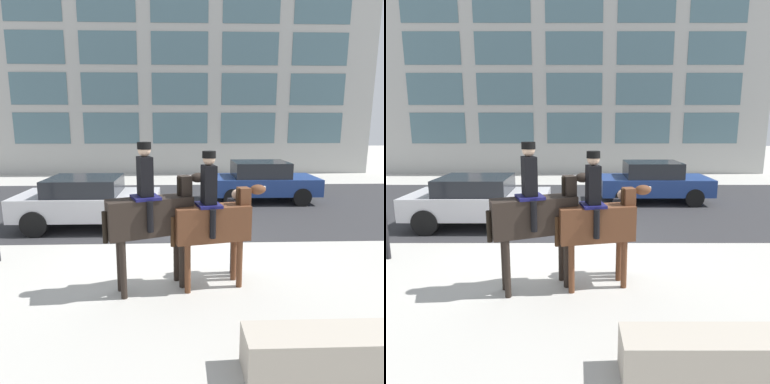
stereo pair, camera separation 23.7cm
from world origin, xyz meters
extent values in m
plane|color=#B2AFA8|center=(0.00, 0.00, 0.00)|extent=(80.00, 80.00, 0.00)
cube|color=#2D2D30|center=(0.00, 4.75, 0.00)|extent=(23.01, 8.50, 0.01)
cube|color=slate|center=(-8.10, 12.83, 2.74)|extent=(3.24, 0.02, 1.79)
cube|color=slate|center=(-4.05, 12.83, 2.74)|extent=(3.24, 0.02, 1.79)
cube|color=slate|center=(0.00, 12.83, 2.74)|extent=(3.24, 0.02, 1.79)
cube|color=slate|center=(4.05, 12.83, 2.74)|extent=(3.24, 0.02, 1.79)
cube|color=slate|center=(8.10, 12.83, 2.74)|extent=(3.24, 0.02, 1.79)
cube|color=slate|center=(-8.10, 12.83, 4.98)|extent=(3.24, 0.02, 1.79)
cube|color=slate|center=(-4.05, 12.83, 4.98)|extent=(3.24, 0.02, 1.79)
cube|color=slate|center=(0.00, 12.83, 4.98)|extent=(3.24, 0.02, 1.79)
cube|color=slate|center=(4.05, 12.83, 4.98)|extent=(3.24, 0.02, 1.79)
cube|color=slate|center=(8.10, 12.83, 4.98)|extent=(3.24, 0.02, 1.79)
cube|color=slate|center=(-8.10, 12.83, 7.21)|extent=(3.24, 0.02, 1.79)
cube|color=slate|center=(-4.05, 12.83, 7.21)|extent=(3.24, 0.02, 1.79)
cube|color=slate|center=(0.00, 12.83, 7.21)|extent=(3.24, 0.02, 1.79)
cube|color=slate|center=(4.05, 12.83, 7.21)|extent=(3.24, 0.02, 1.79)
cube|color=slate|center=(8.10, 12.83, 7.21)|extent=(3.24, 0.02, 1.79)
cube|color=slate|center=(-8.10, 12.83, 9.45)|extent=(3.24, 0.02, 1.79)
cube|color=slate|center=(-4.05, 12.83, 9.45)|extent=(3.24, 0.02, 1.79)
cube|color=slate|center=(0.00, 12.83, 9.45)|extent=(3.24, 0.02, 1.79)
cube|color=slate|center=(4.05, 12.83, 9.45)|extent=(3.24, 0.02, 1.79)
cube|color=slate|center=(8.10, 12.83, 9.45)|extent=(3.24, 0.02, 1.79)
cube|color=black|center=(-0.56, -1.93, 1.38)|extent=(1.56, 0.95, 0.66)
cylinder|color=black|center=(-0.10, -1.59, 0.52)|extent=(0.11, 0.11, 1.05)
cylinder|color=black|center=(0.01, -1.88, 0.52)|extent=(0.11, 0.11, 1.05)
cylinder|color=black|center=(-1.12, -1.98, 0.52)|extent=(0.11, 0.11, 1.05)
cylinder|color=black|center=(-1.01, -2.27, 0.52)|extent=(0.11, 0.11, 1.05)
cube|color=black|center=(0.06, -1.69, 1.77)|extent=(0.27, 0.30, 0.58)
cube|color=black|center=(-0.05, -1.74, 1.79)|extent=(0.07, 0.09, 0.53)
ellipsoid|color=black|center=(0.31, -1.60, 2.02)|extent=(0.35, 0.29, 0.18)
cube|color=silver|center=(0.40, -1.57, 2.04)|extent=(0.12, 0.09, 0.07)
cylinder|color=black|center=(-1.30, -2.21, 1.27)|extent=(0.09, 0.09, 0.55)
cube|color=#14144C|center=(-0.63, -1.96, 1.73)|extent=(0.59, 0.61, 0.05)
cube|color=black|center=(-0.63, -1.96, 2.10)|extent=(0.32, 0.38, 0.68)
sphere|color=#D1A889|center=(-0.63, -1.96, 2.55)|extent=(0.22, 0.22, 0.22)
cylinder|color=black|center=(-0.63, -1.96, 2.63)|extent=(0.24, 0.24, 0.12)
cylinder|color=black|center=(-0.72, -1.71, 1.45)|extent=(0.11, 0.11, 0.53)
cylinder|color=black|center=(-0.53, -2.21, 1.45)|extent=(0.11, 0.11, 0.53)
cube|color=#59331E|center=(0.55, -1.85, 1.22)|extent=(1.42, 0.70, 0.64)
cylinder|color=#59331E|center=(1.00, -1.60, 0.45)|extent=(0.11, 0.11, 0.90)
cylinder|color=#59331E|center=(1.06, -1.90, 0.45)|extent=(0.11, 0.11, 0.90)
cylinder|color=#59331E|center=(0.04, -1.80, 0.45)|extent=(0.11, 0.11, 0.90)
cylinder|color=#59331E|center=(0.10, -2.10, 0.45)|extent=(0.11, 0.11, 0.90)
cube|color=#59331E|center=(1.14, -1.73, 1.58)|extent=(0.24, 0.28, 0.53)
cube|color=#382314|center=(1.02, -1.75, 1.60)|extent=(0.05, 0.09, 0.48)
ellipsoid|color=#59331E|center=(1.40, -1.68, 1.80)|extent=(0.34, 0.26, 0.19)
cube|color=silver|center=(1.49, -1.66, 1.82)|extent=(0.12, 0.07, 0.07)
cylinder|color=#382314|center=(-0.16, -1.99, 1.12)|extent=(0.09, 0.09, 0.55)
cube|color=#14144C|center=(0.48, -1.86, 1.56)|extent=(0.50, 0.55, 0.05)
cube|color=black|center=(0.48, -1.86, 1.93)|extent=(0.28, 0.36, 0.68)
sphere|color=#D1A889|center=(0.48, -1.86, 2.39)|extent=(0.22, 0.22, 0.22)
cylinder|color=black|center=(0.48, -1.86, 2.46)|extent=(0.24, 0.24, 0.12)
cylinder|color=black|center=(0.43, -1.60, 1.29)|extent=(0.11, 0.11, 0.51)
cylinder|color=black|center=(0.54, -2.13, 1.29)|extent=(0.11, 0.11, 0.51)
cylinder|color=black|center=(1.10, -1.44, 0.46)|extent=(0.13, 0.13, 0.93)
cylinder|color=black|center=(1.05, -1.29, 0.46)|extent=(0.13, 0.13, 0.93)
cube|color=black|center=(1.07, -1.37, 1.24)|extent=(0.34, 0.45, 0.62)
sphere|color=#D1A889|center=(1.07, -1.37, 1.65)|extent=(0.20, 0.20, 0.20)
cube|color=black|center=(0.87, -1.63, 1.41)|extent=(0.55, 0.26, 0.09)
cone|color=orange|center=(0.54, -1.74, 1.41)|extent=(0.18, 0.10, 0.04)
cube|color=#B7B7BC|center=(-2.68, 2.04, 0.68)|extent=(4.02, 1.96, 0.64)
cube|color=black|center=(-2.78, 2.04, 1.24)|extent=(2.01, 1.73, 0.48)
cylinder|color=black|center=(-1.43, 1.14, 0.36)|extent=(0.72, 0.24, 0.72)
cylinder|color=black|center=(-1.43, 2.95, 0.36)|extent=(0.72, 0.24, 0.72)
cylinder|color=black|center=(-3.93, 1.14, 0.36)|extent=(0.72, 0.24, 0.72)
cylinder|color=black|center=(-3.93, 2.95, 0.36)|extent=(0.72, 0.24, 0.72)
cube|color=navy|center=(3.18, 5.27, 0.66)|extent=(4.14, 1.94, 0.64)
cube|color=black|center=(3.08, 5.27, 1.27)|extent=(2.07, 1.71, 0.59)
cylinder|color=black|center=(4.46, 4.37, 0.34)|extent=(0.68, 0.23, 0.68)
cylinder|color=black|center=(4.46, 6.16, 0.34)|extent=(0.68, 0.23, 0.68)
cylinder|color=black|center=(1.89, 4.37, 0.34)|extent=(0.68, 0.23, 0.68)
cylinder|color=black|center=(1.89, 6.16, 0.34)|extent=(0.68, 0.23, 0.68)
cube|color=#ADA393|center=(2.05, -4.19, 0.27)|extent=(2.65, 0.56, 0.55)
camera|label=1|loc=(-0.02, -7.80, 2.98)|focal=32.00mm
camera|label=2|loc=(0.22, -7.80, 2.98)|focal=32.00mm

